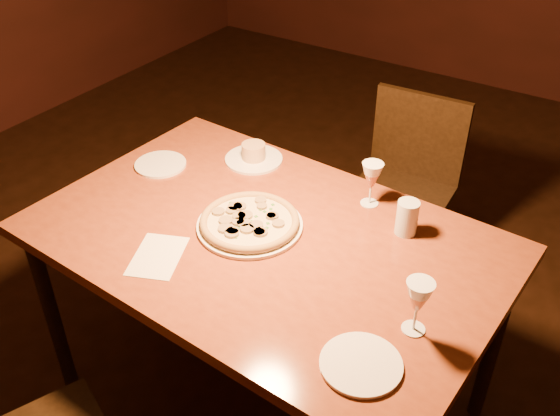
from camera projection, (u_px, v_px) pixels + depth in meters
The scene contains 10 objects.
dining_table at pixel (266, 252), 2.07m from camera, with size 1.57×1.06×0.81m.
chair_far at pixel (404, 183), 2.84m from camera, with size 0.45×0.45×0.89m.
pizza_plate at pixel (250, 222), 2.05m from camera, with size 0.35×0.35×0.04m.
ramekin_saucer at pixel (254, 155), 2.40m from camera, with size 0.22×0.22×0.07m.
wine_glass_far at pixel (371, 184), 2.12m from camera, with size 0.07×0.07×0.16m, color #BE6F4F, non-canonical shape.
wine_glass_right at pixel (417, 307), 1.64m from camera, with size 0.08×0.08×0.17m, color #BE6F4F, non-canonical shape.
water_tumbler at pixel (407, 218), 2.00m from camera, with size 0.07×0.07×0.12m, color silver.
side_plate_left at pixel (160, 164), 2.38m from camera, with size 0.20×0.20×0.01m, color white.
side_plate_near at pixel (361, 364), 1.58m from camera, with size 0.21×0.21×0.01m, color white.
menu_card at pixel (158, 256), 1.94m from camera, with size 0.14×0.21×0.00m, color white.
Camera 1 is at (0.69, -1.25, 2.05)m, focal length 40.00 mm.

